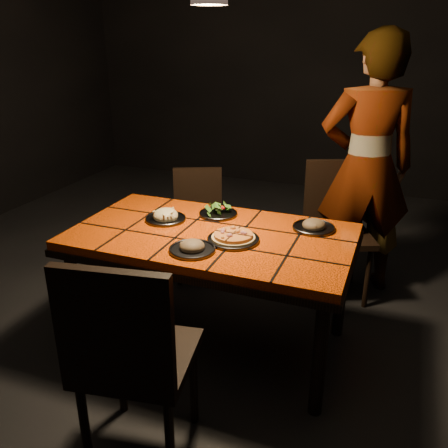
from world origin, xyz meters
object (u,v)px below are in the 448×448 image
(dining_table, at_px, (212,245))
(chair_near, at_px, (129,353))
(plate_pasta, at_px, (166,217))
(chair_far_left, at_px, (198,215))
(chair_far_right, at_px, (336,220))
(plate_pizza, at_px, (233,238))
(diner, at_px, (367,168))

(dining_table, xyz_separation_m, chair_near, (0.03, -0.96, -0.08))
(dining_table, xyz_separation_m, plate_pasta, (-0.34, 0.07, 0.10))
(chair_far_left, height_order, chair_far_right, chair_far_right)
(chair_far_right, height_order, plate_pasta, chair_far_right)
(dining_table, height_order, plate_pizza, plate_pizza)
(diner, bearing_deg, chair_far_right, 21.42)
(chair_far_left, distance_m, diner, 1.31)
(chair_far_right, relative_size, diner, 0.53)
(chair_far_right, height_order, diner, diner)
(dining_table, distance_m, chair_far_left, 1.00)
(chair_far_left, xyz_separation_m, diner, (1.22, 0.22, 0.45))
(diner, bearing_deg, dining_table, 36.06)
(diner, xyz_separation_m, plate_pasta, (-1.08, -1.01, -0.16))
(chair_far_right, xyz_separation_m, diner, (0.16, 0.14, 0.37))
(dining_table, height_order, chair_near, chair_near)
(chair_far_right, distance_m, plate_pizza, 1.12)
(chair_far_left, relative_size, chair_far_right, 0.86)
(chair_near, bearing_deg, chair_far_left, -84.13)
(dining_table, height_order, plate_pasta, plate_pasta)
(dining_table, height_order, chair_far_left, chair_far_left)
(dining_table, xyz_separation_m, chair_far_right, (0.58, 0.95, -0.11))
(plate_pizza, height_order, plate_pasta, plate_pasta)
(chair_far_right, bearing_deg, plate_pizza, -135.50)
(plate_pasta, bearing_deg, chair_far_right, 43.66)
(chair_near, height_order, diner, diner)
(chair_far_left, xyz_separation_m, plate_pasta, (0.14, -0.79, 0.29))
(chair_far_right, height_order, plate_pizza, chair_far_right)
(chair_far_left, distance_m, plate_pizza, 1.16)
(dining_table, relative_size, plate_pizza, 5.60)
(dining_table, bearing_deg, plate_pizza, -23.64)
(dining_table, relative_size, chair_far_right, 1.66)
(chair_far_right, bearing_deg, dining_table, -144.41)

